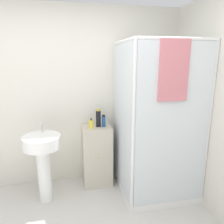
# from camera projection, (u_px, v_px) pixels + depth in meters

# --- Properties ---
(wall_back) EXTENTS (6.40, 0.06, 2.50)m
(wall_back) POSITION_uv_depth(u_px,v_px,m) (64.00, 98.00, 3.08)
(wall_back) COLOR silver
(wall_back) RESTS_ON ground_plane
(shower_enclosure) EXTENTS (0.95, 0.98, 2.02)m
(shower_enclosure) POSITION_uv_depth(u_px,v_px,m) (152.00, 156.00, 2.92)
(shower_enclosure) COLOR white
(shower_enclosure) RESTS_ON ground_plane
(vanity_cabinet) EXTENTS (0.40, 0.38, 0.87)m
(vanity_cabinet) POSITION_uv_depth(u_px,v_px,m) (97.00, 155.00, 3.16)
(vanity_cabinet) COLOR beige
(vanity_cabinet) RESTS_ON ground_plane
(sink) EXTENTS (0.46, 0.46, 1.02)m
(sink) POSITION_uv_depth(u_px,v_px,m) (43.00, 155.00, 2.71)
(sink) COLOR white
(sink) RESTS_ON ground_plane
(soap_dispenser) EXTENTS (0.06, 0.06, 0.15)m
(soap_dispenser) POSITION_uv_depth(u_px,v_px,m) (91.00, 124.00, 2.96)
(soap_dispenser) COLOR yellow
(soap_dispenser) RESTS_ON vanity_cabinet
(shampoo_bottle_tall_black) EXTENTS (0.07, 0.07, 0.25)m
(shampoo_bottle_tall_black) POSITION_uv_depth(u_px,v_px,m) (98.00, 118.00, 3.02)
(shampoo_bottle_tall_black) COLOR black
(shampoo_bottle_tall_black) RESTS_ON vanity_cabinet
(shampoo_bottle_blue) EXTENTS (0.05, 0.05, 0.17)m
(shampoo_bottle_blue) POSITION_uv_depth(u_px,v_px,m) (104.00, 121.00, 3.03)
(shampoo_bottle_blue) COLOR #1E4C93
(shampoo_bottle_blue) RESTS_ON vanity_cabinet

